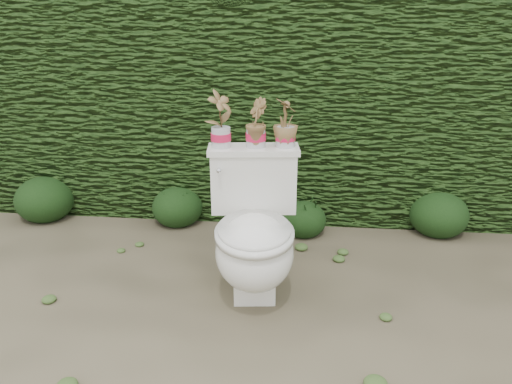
# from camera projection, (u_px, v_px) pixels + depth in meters

# --- Properties ---
(ground) EXTENTS (60.00, 60.00, 0.00)m
(ground) POSITION_uv_depth(u_px,v_px,m) (214.00, 307.00, 2.64)
(ground) COLOR #766C51
(ground) RESTS_ON ground
(hedge) EXTENTS (8.00, 1.00, 1.60)m
(hedge) POSITION_uv_depth(u_px,v_px,m) (248.00, 102.00, 3.85)
(hedge) COLOR #33581D
(hedge) RESTS_ON ground
(toilet) EXTENTS (0.53, 0.73, 0.78)m
(toilet) POSITION_uv_depth(u_px,v_px,m) (254.00, 235.00, 2.65)
(toilet) COLOR white
(toilet) RESTS_ON ground
(potted_plant_left) EXTENTS (0.17, 0.19, 0.29)m
(potted_plant_left) POSITION_uv_depth(u_px,v_px,m) (221.00, 120.00, 2.67)
(potted_plant_left) COLOR #398128
(potted_plant_left) RESTS_ON toilet
(potted_plant_center) EXTENTS (0.13, 0.15, 0.25)m
(potted_plant_center) POSITION_uv_depth(u_px,v_px,m) (256.00, 124.00, 2.68)
(potted_plant_center) COLOR #398128
(potted_plant_center) RESTS_ON toilet
(potted_plant_right) EXTENTS (0.19, 0.19, 0.25)m
(potted_plant_right) POSITION_uv_depth(u_px,v_px,m) (286.00, 124.00, 2.68)
(potted_plant_right) COLOR #398128
(potted_plant_right) RESTS_ON toilet
(liriope_clump_1) EXTENTS (0.43, 0.43, 0.34)m
(liriope_clump_1) POSITION_uv_depth(u_px,v_px,m) (44.00, 196.00, 3.71)
(liriope_clump_1) COLOR #1D3B14
(liriope_clump_1) RESTS_ON ground
(liriope_clump_2) EXTENTS (0.37, 0.37, 0.30)m
(liriope_clump_2) POSITION_uv_depth(u_px,v_px,m) (177.00, 203.00, 3.63)
(liriope_clump_2) COLOR #1D3B14
(liriope_clump_2) RESTS_ON ground
(liriope_clump_3) EXTENTS (0.32, 0.32, 0.26)m
(liriope_clump_3) POSITION_uv_depth(u_px,v_px,m) (303.00, 216.00, 3.47)
(liriope_clump_3) COLOR #1D3B14
(liriope_clump_3) RESTS_ON ground
(liriope_clump_4) EXTENTS (0.40, 0.40, 0.32)m
(liriope_clump_4) POSITION_uv_depth(u_px,v_px,m) (439.00, 211.00, 3.47)
(liriope_clump_4) COLOR #1D3B14
(liriope_clump_4) RESTS_ON ground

